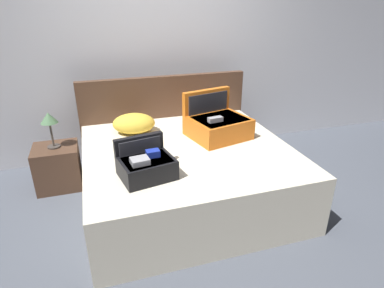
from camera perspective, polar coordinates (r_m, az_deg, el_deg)
The scene contains 9 objects.
ground_plane at distance 3.00m, azimuth 1.57°, elevation -13.49°, with size 12.00×12.00×0.00m, color #4C515B.
back_wall at distance 4.00m, azimuth -6.21°, elevation 16.45°, with size 8.00×0.10×2.60m, color silver.
bed at distance 3.16m, azimuth -0.73°, elevation -5.27°, with size 1.89×1.77×0.55m, color beige.
headboard at distance 3.88m, azimuth -4.71°, elevation 4.30°, with size 1.92×0.08×1.03m, color #4C3323.
hard_case_large at distance 3.26m, azimuth 4.45°, elevation 3.52°, with size 0.64×0.60×0.43m.
hard_case_medium at distance 2.55m, azimuth -8.04°, elevation -3.61°, with size 0.46×0.41×0.29m.
pillow_near_headboard at distance 3.40m, azimuth -10.14°, elevation 3.56°, with size 0.43×0.31×0.20m, color gold.
nightstand at distance 3.67m, azimuth -22.42°, elevation -3.71°, with size 0.44×0.40×0.45m, color #4C3323.
table_lamp at distance 3.48m, azimuth -23.75°, elevation 3.79°, with size 0.17×0.17×0.37m.
Camera 1 is at (-0.79, -2.24, 1.84)m, focal length 30.46 mm.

